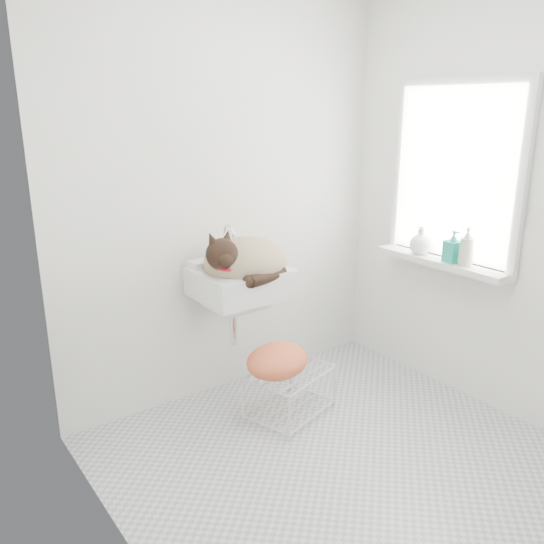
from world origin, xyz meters
TOP-DOWN VIEW (x-y plane):
  - floor at (0.00, 0.00)m, footprint 2.20×2.00m
  - back_wall at (0.00, 1.00)m, footprint 2.20×0.02m
  - right_wall at (1.10, 0.00)m, footprint 0.02×2.00m
  - left_wall at (-1.10, 0.00)m, footprint 0.02×2.00m
  - window_glass at (1.09, 0.20)m, footprint 0.01×0.80m
  - window_frame at (1.07, 0.20)m, footprint 0.04×0.90m
  - windowsill at (1.01, 0.20)m, footprint 0.16×0.88m
  - sink at (-0.09, 0.74)m, footprint 0.50×0.44m
  - faucet at (-0.09, 0.92)m, footprint 0.18×0.13m
  - cat at (-0.08, 0.72)m, footprint 0.54×0.45m
  - wire_rack at (0.06, 0.46)m, footprint 0.54×0.44m
  - towel at (-0.02, 0.47)m, footprint 0.45×0.37m
  - bottle_a at (1.00, 0.02)m, footprint 0.09×0.09m
  - bottle_b at (1.00, 0.11)m, footprint 0.10×0.10m
  - bottle_c at (1.00, 0.35)m, footprint 0.16×0.16m

SIDE VIEW (x-z plane):
  - floor at x=0.00m, z-range -0.01..0.01m
  - wire_rack at x=0.06m, z-range 0.01..0.29m
  - towel at x=-0.02m, z-range 0.23..0.39m
  - windowsill at x=1.01m, z-range 0.81..0.85m
  - sink at x=-0.09m, z-range 0.75..0.95m
  - bottle_a at x=1.00m, z-range 0.75..0.95m
  - bottle_b at x=1.00m, z-range 0.75..0.95m
  - bottle_c at x=1.00m, z-range 0.76..0.94m
  - cat at x=-0.08m, z-range 0.73..1.05m
  - faucet at x=-0.09m, z-range 0.90..1.08m
  - back_wall at x=0.00m, z-range 0.00..2.50m
  - right_wall at x=1.10m, z-range 0.00..2.50m
  - left_wall at x=-1.10m, z-range 0.00..2.50m
  - window_glass at x=1.09m, z-range 0.85..1.85m
  - window_frame at x=1.07m, z-range 0.80..1.90m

